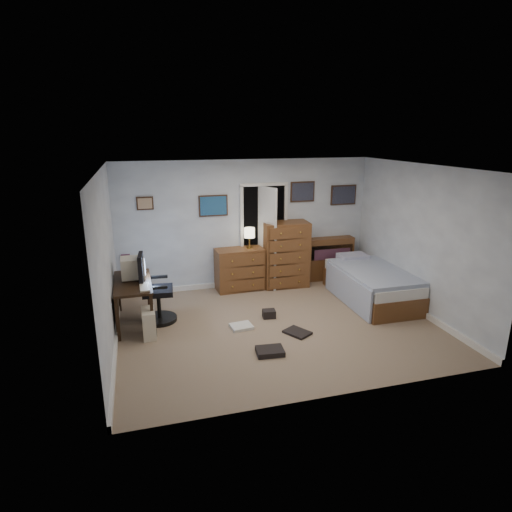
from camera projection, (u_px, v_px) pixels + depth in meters
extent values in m
cube|color=#87735D|center=(278.00, 326.00, 6.89)|extent=(5.00, 4.00, 0.02)
cube|color=black|center=(133.00, 282.00, 6.78)|extent=(0.59, 1.25, 0.04)
cube|color=black|center=(118.00, 320.00, 6.28)|extent=(0.05, 0.05, 0.68)
cube|color=black|center=(152.00, 316.00, 6.41)|extent=(0.05, 0.05, 0.68)
cube|color=black|center=(119.00, 292.00, 7.35)|extent=(0.05, 0.05, 0.68)
cube|color=black|center=(148.00, 290.00, 7.48)|extent=(0.05, 0.05, 0.68)
cube|color=black|center=(117.00, 303.00, 6.79)|extent=(0.05, 1.15, 0.48)
cube|color=beige|center=(133.00, 268.00, 6.87)|extent=(0.37, 0.35, 0.32)
cube|color=#8CB2F2|center=(145.00, 267.00, 6.92)|extent=(0.01, 0.27, 0.21)
cube|color=beige|center=(134.00, 278.00, 6.92)|extent=(0.24, 0.24, 0.02)
cube|color=beige|center=(145.00, 287.00, 6.49)|extent=(0.15, 0.38, 0.02)
cube|color=beige|center=(149.00, 323.00, 6.46)|extent=(0.20, 0.40, 0.43)
cube|color=black|center=(156.00, 322.00, 6.49)|extent=(0.01, 0.29, 0.33)
cylinder|color=black|center=(160.00, 319.00, 7.04)|extent=(0.60, 0.60, 0.06)
cylinder|color=black|center=(159.00, 306.00, 6.97)|extent=(0.07, 0.07, 0.43)
cube|color=black|center=(158.00, 291.00, 6.90)|extent=(0.51, 0.51, 0.09)
cube|color=black|center=(141.00, 272.00, 6.77)|extent=(0.10, 0.43, 0.59)
cube|color=black|center=(157.00, 288.00, 6.62)|extent=(0.32, 0.08, 0.04)
cube|color=black|center=(158.00, 277.00, 7.10)|extent=(0.32, 0.08, 0.04)
cube|color=maroon|center=(127.00, 274.00, 8.06)|extent=(0.17, 0.17, 0.82)
cube|color=brown|center=(240.00, 269.00, 8.36)|extent=(0.95, 0.51, 0.82)
cylinder|color=gold|center=(250.00, 248.00, 8.29)|extent=(0.13, 0.13, 0.02)
cylinder|color=gold|center=(249.00, 242.00, 8.26)|extent=(0.03, 0.03, 0.25)
cylinder|color=beige|center=(249.00, 233.00, 8.21)|extent=(0.22, 0.22, 0.18)
cube|color=black|center=(259.00, 232.00, 8.82)|extent=(0.90, 0.60, 2.00)
cube|color=white|center=(242.00, 237.00, 8.40)|extent=(0.06, 0.05, 2.00)
cube|color=white|center=(285.00, 234.00, 8.63)|extent=(0.06, 0.05, 2.00)
cube|color=white|center=(264.00, 184.00, 8.23)|extent=(0.96, 0.05, 0.06)
cube|color=white|center=(263.00, 237.00, 8.40)|extent=(0.31, 0.77, 2.00)
sphere|color=gold|center=(281.00, 238.00, 8.34)|extent=(0.06, 0.06, 0.06)
cube|color=brown|center=(285.00, 254.00, 8.51)|extent=(0.91, 0.57, 1.30)
cube|color=brown|center=(329.00, 258.00, 8.94)|extent=(0.99, 0.26, 0.89)
cube|color=black|center=(331.00, 252.00, 8.83)|extent=(0.91, 0.11, 0.30)
cube|color=maroon|center=(331.00, 253.00, 8.84)|extent=(0.79, 0.13, 0.22)
cube|color=brown|center=(370.00, 290.00, 7.89)|extent=(1.03, 2.03, 0.35)
cube|color=white|center=(372.00, 277.00, 7.82)|extent=(0.99, 1.99, 0.18)
cube|color=#526899|center=(375.00, 273.00, 7.69)|extent=(1.09, 1.73, 0.10)
cube|color=#526899|center=(347.00, 290.00, 7.63)|extent=(0.06, 1.72, 0.55)
cube|color=#676AA5|center=(353.00, 257.00, 8.48)|extent=(0.56, 0.39, 0.13)
cube|color=#331E11|center=(145.00, 203.00, 7.73)|extent=(0.30, 0.03, 0.24)
cube|color=#957C51|center=(145.00, 203.00, 7.72)|extent=(0.25, 0.01, 0.19)
cube|color=#331E11|center=(213.00, 206.00, 8.08)|extent=(0.55, 0.03, 0.40)
cube|color=#0C0D57|center=(213.00, 206.00, 8.07)|extent=(0.50, 0.01, 0.35)
cube|color=#331E11|center=(302.00, 192.00, 8.49)|extent=(0.50, 0.03, 0.40)
cube|color=black|center=(303.00, 192.00, 8.48)|extent=(0.45, 0.01, 0.35)
cube|color=#331E11|center=(343.00, 195.00, 8.75)|extent=(0.55, 0.03, 0.40)
cube|color=black|center=(344.00, 195.00, 8.73)|extent=(0.50, 0.01, 0.35)
cube|color=black|center=(269.00, 314.00, 7.15)|extent=(0.23, 0.20, 0.13)
cube|color=silver|center=(241.00, 326.00, 6.79)|extent=(0.36, 0.32, 0.05)
cube|color=black|center=(297.00, 332.00, 6.59)|extent=(0.44, 0.47, 0.04)
cube|color=black|center=(270.00, 351.00, 5.99)|extent=(0.41, 0.32, 0.08)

